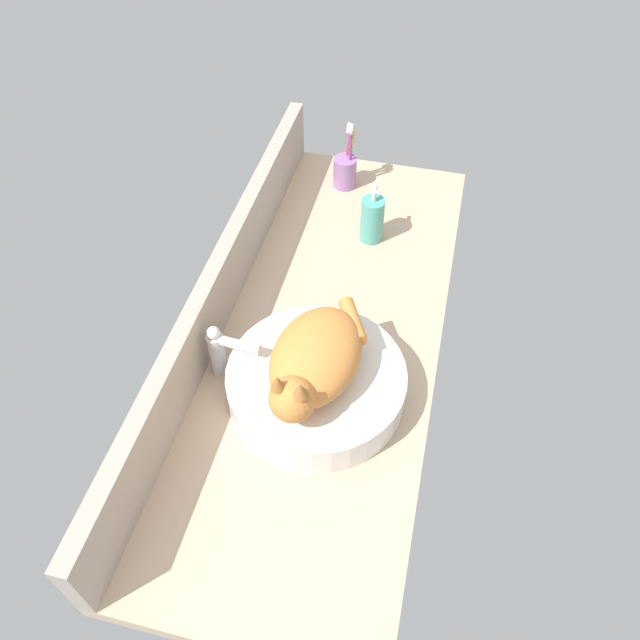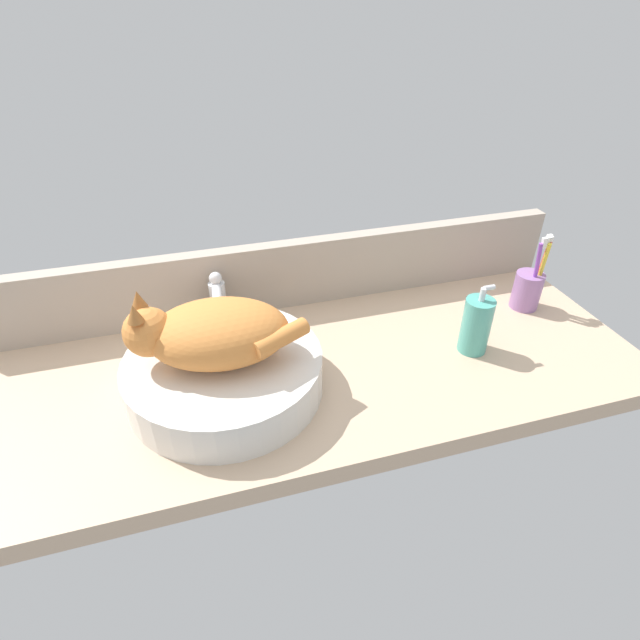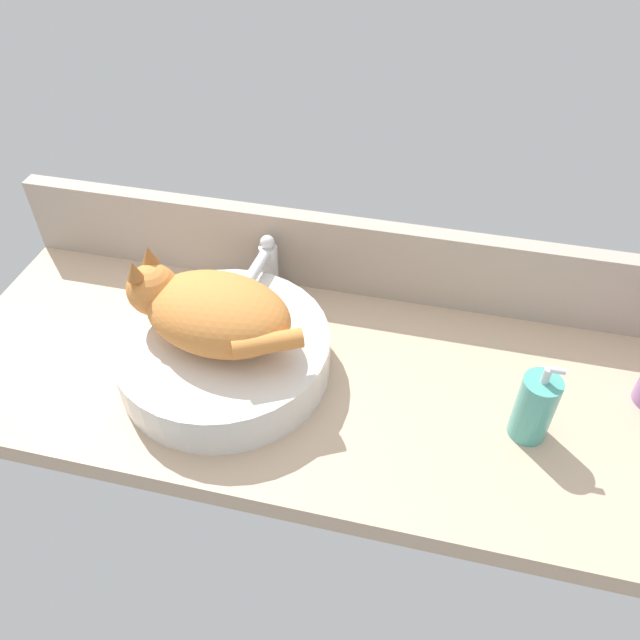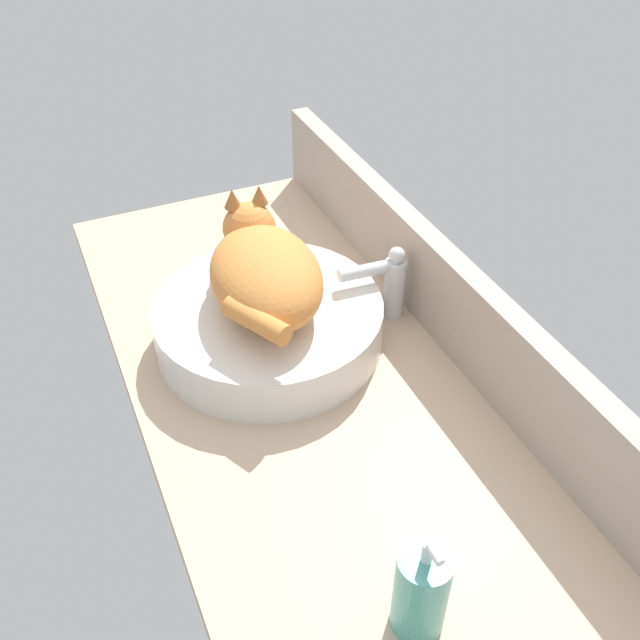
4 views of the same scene
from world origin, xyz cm
name	(u,v)px [view 3 (image 3 of 4)]	position (x,y,z in cm)	size (l,w,h in cm)	color
ground_plane	(326,383)	(0.00, 0.00, -2.00)	(136.70, 52.53, 4.00)	tan
backsplash_panel	(354,257)	(0.00, 24.46, 8.03)	(136.70, 3.60, 16.05)	#AD9E8E
sink_basin	(224,353)	(-17.56, -2.35, 3.91)	(36.85, 36.85, 7.83)	silver
cat	(210,310)	(-18.93, -2.25, 13.59)	(31.83, 20.15, 14.00)	orange
faucet	(267,266)	(-15.94, 18.53, 7.30)	(3.67, 11.86, 13.60)	silver
soap_dispenser	(535,407)	(34.15, -4.38, 6.23)	(6.03, 6.03, 15.53)	teal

